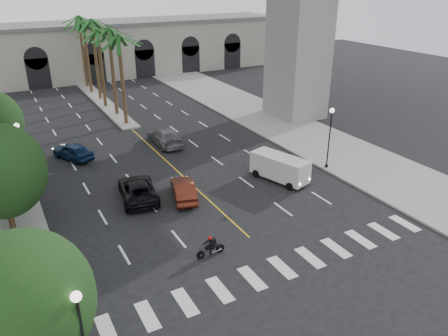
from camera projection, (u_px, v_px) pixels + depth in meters
ground at (267, 254)px, 25.92m from camera, size 140.00×140.00×0.00m
sidewalk_right at (308, 137)px, 44.50m from camera, size 8.00×100.00×0.15m
median at (103, 102)px, 56.39m from camera, size 2.00×24.00×0.20m
pier_building at (73, 51)px, 68.35m from camera, size 71.00×10.50×8.50m
palm_a at (119, 40)px, 44.72m from camera, size 3.20×3.20×10.30m
palm_b at (109, 33)px, 47.86m from camera, size 3.20×3.20×10.60m
palm_c at (98, 33)px, 51.13m from camera, size 3.20×3.20×10.10m
palm_d at (92, 24)px, 54.20m from camera, size 3.20×3.20×10.90m
palm_e at (83, 25)px, 57.48m from camera, size 3.20×3.20×10.40m
palm_f at (79, 20)px, 60.72m from camera, size 3.20×3.20×10.70m
street_tree_near at (25, 303)px, 16.19m from camera, size 5.20×5.20×6.89m
street_tree_mid at (0, 172)px, 26.55m from camera, size 5.44×5.44×7.21m
lamp_post_left_far at (22, 150)px, 32.47m from camera, size 0.40×0.40×5.35m
lamp_post_right at (330, 133)px, 36.03m from camera, size 0.40×0.40×5.35m
traffic_signal_near at (75, 311)px, 17.95m from camera, size 0.25×0.18×3.65m
traffic_signal_far at (58, 260)px, 21.16m from camera, size 0.25×0.18×3.65m
motorcycle_rider at (211, 247)px, 25.56m from camera, size 1.84×0.50×1.32m
car_a at (280, 169)px, 35.41m from camera, size 3.42×4.77×1.51m
car_b at (183, 190)px, 32.10m from camera, size 2.62×4.59×1.43m
car_c at (138, 190)px, 32.06m from camera, size 3.27×5.64×1.48m
car_d at (165, 137)px, 42.41m from camera, size 2.32×5.48×1.58m
car_e at (73, 151)px, 39.03m from camera, size 3.40×4.69×1.48m
cargo_van at (280, 167)px, 34.78m from camera, size 3.13×5.13×2.05m
pedestrian_a at (39, 240)px, 25.56m from camera, size 0.68×0.61×1.57m
pedestrian_b at (56, 276)px, 22.21m from camera, size 1.00×0.80×1.95m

